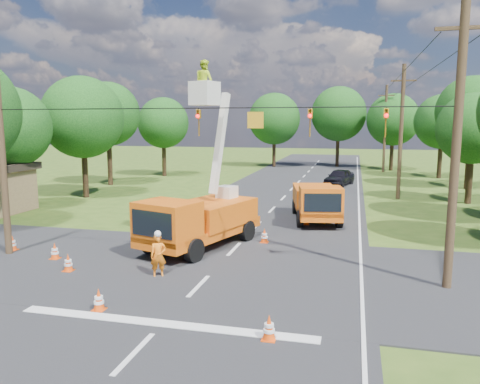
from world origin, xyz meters
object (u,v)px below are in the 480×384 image
(tree_left_c, at_px, (10,127))
(traffic_cone_5, at_px, (55,251))
(second_truck, at_px, (316,201))
(tree_left_d, at_px, (82,118))
(traffic_cone_1, at_px, (269,328))
(distant_car, at_px, (339,177))
(traffic_cone_6, at_px, (13,243))
(traffic_cone_3, at_px, (306,219))
(traffic_cone_8, at_px, (243,215))
(pole_right_near, at_px, (456,142))
(bucket_truck, at_px, (199,210))
(tree_left_e, at_px, (108,114))
(ground_worker, at_px, (158,256))
(traffic_cone_7, at_px, (330,203))
(tree_right_e, at_px, (442,122))
(tree_far_a, at_px, (274,119))
(pole_right_far, at_px, (385,128))
(tree_right_d, at_px, (472,111))
(traffic_cone_4, at_px, (68,263))
(tree_left_f, at_px, (163,123))
(traffic_cone_0, at_px, (99,300))
(pole_left, at_px, (2,152))
(tree_right_c, at_px, (473,129))
(pole_right_mid, at_px, (401,131))
(traffic_cone_2, at_px, (264,236))
(tree_far_b, at_px, (339,114))
(tree_far_c, at_px, (393,120))

(tree_left_c, bearing_deg, traffic_cone_5, -44.27)
(second_truck, distance_m, tree_left_d, 19.36)
(traffic_cone_1, xyz_separation_m, tree_left_d, (-18.14, 20.43, 5.77))
(distant_car, bearing_deg, traffic_cone_6, -100.60)
(traffic_cone_3, height_order, traffic_cone_6, same)
(traffic_cone_8, height_order, pole_right_near, pole_right_near)
(second_truck, bearing_deg, bucket_truck, -134.10)
(tree_left_e, bearing_deg, ground_worker, -57.26)
(traffic_cone_7, bearing_deg, tree_right_e, 63.35)
(tree_far_a, bearing_deg, traffic_cone_5, -92.66)
(pole_right_far, relative_size, tree_right_d, 1.03)
(distant_car, relative_size, traffic_cone_1, 6.32)
(traffic_cone_4, height_order, tree_left_f, tree_left_f)
(tree_left_c, bearing_deg, traffic_cone_0, -44.04)
(pole_left, relative_size, tree_left_e, 0.96)
(distant_car, bearing_deg, tree_right_c, -22.41)
(traffic_cone_8, relative_size, pole_right_mid, 0.07)
(tree_right_e, height_order, tree_far_a, tree_far_a)
(distant_car, bearing_deg, pole_right_mid, -38.28)
(traffic_cone_3, xyz_separation_m, tree_left_d, (-17.64, 5.97, 5.77))
(traffic_cone_8, bearing_deg, traffic_cone_7, 49.94)
(traffic_cone_0, relative_size, tree_left_c, 0.09)
(traffic_cone_1, bearing_deg, ground_worker, 140.18)
(traffic_cone_2, xyz_separation_m, traffic_cone_7, (2.59, 10.33, 0.00))
(distant_car, distance_m, traffic_cone_0, 31.95)
(pole_right_mid, height_order, tree_far_b, tree_far_b)
(tree_right_d, bearing_deg, ground_worker, -120.45)
(traffic_cone_5, bearing_deg, distant_car, 67.90)
(tree_right_c, bearing_deg, tree_left_f, 158.55)
(traffic_cone_3, xyz_separation_m, tree_far_c, (6.86, 32.97, 5.70))
(distant_car, distance_m, pole_left, 30.03)
(bucket_truck, bearing_deg, tree_right_c, 65.56)
(traffic_cone_8, bearing_deg, tree_left_d, 157.54)
(tree_left_c, height_order, tree_far_a, tree_far_a)
(traffic_cone_1, relative_size, tree_left_c, 0.09)
(second_truck, relative_size, distant_car, 1.44)
(traffic_cone_8, xyz_separation_m, tree_far_a, (-3.96, 33.77, 5.83))
(traffic_cone_7, height_order, tree_left_e, tree_left_e)
(pole_left, relative_size, tree_left_d, 0.97)
(traffic_cone_3, distance_m, tree_right_e, 28.79)
(traffic_cone_7, relative_size, tree_far_b, 0.07)
(bucket_truck, relative_size, tree_right_c, 1.09)
(tree_right_c, bearing_deg, traffic_cone_4, -132.27)
(traffic_cone_2, height_order, tree_left_c, tree_left_c)
(traffic_cone_4, relative_size, tree_far_b, 0.07)
(traffic_cone_5, relative_size, pole_left, 0.08)
(pole_left, xyz_separation_m, tree_right_d, (24.30, 27.00, 2.18))
(traffic_cone_5, xyz_separation_m, tree_left_c, (-9.49, 9.25, 5.08))
(bucket_truck, distance_m, pole_left, 8.82)
(tree_right_e, height_order, tree_far_b, tree_far_b)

